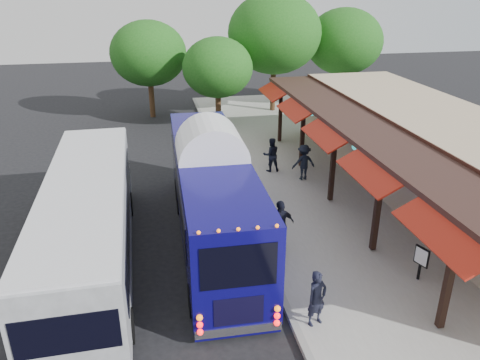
{
  "coord_description": "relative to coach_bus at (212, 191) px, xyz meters",
  "views": [
    {
      "loc": [
        -3.34,
        -12.75,
        8.7
      ],
      "look_at": [
        -0.25,
        3.15,
        1.8
      ],
      "focal_mm": 35.0,
      "sensor_mm": 36.0,
      "label": 1
    }
  ],
  "objects": [
    {
      "name": "ground",
      "position": [
        1.45,
        -2.15,
        -1.9
      ],
      "size": [
        90.0,
        90.0,
        0.0
      ],
      "primitive_type": "plane",
      "color": "black",
      "rests_on": "ground"
    },
    {
      "name": "sidewalk",
      "position": [
        6.45,
        1.85,
        -1.82
      ],
      "size": [
        10.0,
        40.0,
        0.15
      ],
      "primitive_type": "cube",
      "color": "#9E9B93",
      "rests_on": "ground"
    },
    {
      "name": "curb",
      "position": [
        1.5,
        1.85,
        -1.82
      ],
      "size": [
        0.2,
        40.0,
        0.16
      ],
      "primitive_type": "cube",
      "color": "gray",
      "rests_on": "ground"
    },
    {
      "name": "station_shelter",
      "position": [
        9.83,
        1.85,
        -0.05
      ],
      "size": [
        8.15,
        20.0,
        3.6
      ],
      "color": "tan",
      "rests_on": "ground"
    },
    {
      "name": "coach_bus",
      "position": [
        0.0,
        0.0,
        0.0
      ],
      "size": [
        2.52,
        11.11,
        3.53
      ],
      "rotation": [
        0.0,
        0.0,
        -0.02
      ],
      "color": "#0D0861",
      "rests_on": "ground"
    },
    {
      "name": "city_bus",
      "position": [
        -4.12,
        -0.95,
        -0.22
      ],
      "size": [
        2.72,
        11.36,
        3.04
      ],
      "rotation": [
        0.0,
        0.0,
        0.02
      ],
      "color": "gray",
      "rests_on": "ground"
    },
    {
      "name": "ped_a",
      "position": [
        2.05,
        -5.31,
        -0.94
      ],
      "size": [
        0.69,
        0.57,
        1.61
      ],
      "primitive_type": "imported",
      "rotation": [
        0.0,
        0.0,
        0.36
      ],
      "color": "black",
      "rests_on": "sidewalk"
    },
    {
      "name": "ped_b",
      "position": [
        3.63,
        5.65,
        -0.91
      ],
      "size": [
        0.83,
        0.65,
        1.67
      ],
      "primitive_type": "imported",
      "rotation": [
        0.0,
        0.0,
        3.16
      ],
      "color": "black",
      "rests_on": "sidewalk"
    },
    {
      "name": "ped_c",
      "position": [
        2.12,
        -1.44,
        -0.83
      ],
      "size": [
        1.16,
        0.79,
        1.84
      ],
      "primitive_type": "imported",
      "rotation": [
        0.0,
        0.0,
        3.49
      ],
      "color": "black",
      "rests_on": "sidewalk"
    },
    {
      "name": "ped_d",
      "position": [
        4.85,
        4.36,
        -0.91
      ],
      "size": [
        1.12,
        0.68,
        1.68
      ],
      "primitive_type": "imported",
      "rotation": [
        0.0,
        0.0,
        3.19
      ],
      "color": "black",
      "rests_on": "sidewalk"
    },
    {
      "name": "sign_board",
      "position": [
        5.87,
        -3.99,
        -0.98
      ],
      "size": [
        0.21,
        0.5,
        1.14
      ],
      "rotation": [
        0.0,
        0.0,
        0.33
      ],
      "color": "black",
      "rests_on": "sidewalk"
    },
    {
      "name": "tree_left",
      "position": [
        2.35,
        14.25,
        1.85
      ],
      "size": [
        4.4,
        4.4,
        5.63
      ],
      "color": "#382314",
      "rests_on": "ground"
    },
    {
      "name": "tree_mid",
      "position": [
        6.68,
        17.02,
        3.53
      ],
      "size": [
        6.36,
        6.36,
        8.14
      ],
      "color": "#382314",
      "rests_on": "ground"
    },
    {
      "name": "tree_right",
      "position": [
        12.09,
        17.82,
        2.8
      ],
      "size": [
        5.5,
        5.5,
        7.04
      ],
      "color": "#382314",
      "rests_on": "ground"
    },
    {
      "name": "tree_far",
      "position": [
        -1.8,
        17.36,
        2.4
      ],
      "size": [
        5.03,
        5.03,
        6.44
      ],
      "color": "#382314",
      "rests_on": "ground"
    }
  ]
}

